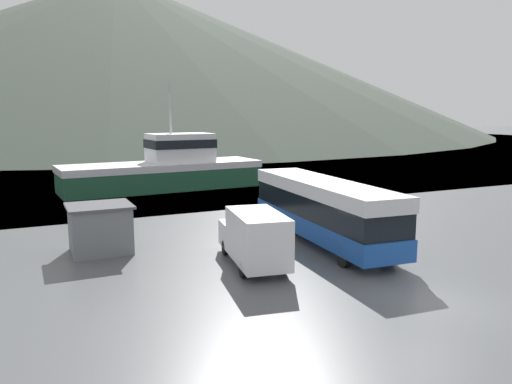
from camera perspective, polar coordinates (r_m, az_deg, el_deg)
name	(u,v)px	position (r m, az deg, el deg)	size (l,w,h in m)	color
ground_plane	(438,304)	(19.21, 20.11, -11.90)	(400.00, 400.00, 0.00)	#515456
water_surface	(70,136)	(152.32, -20.47, 6.01)	(240.00, 240.00, 0.00)	slate
hill_backdrop	(119,55)	(180.16, -15.42, 14.81)	(234.41, 234.41, 51.24)	#424C42
tour_bus	(322,207)	(26.10, 7.57, -1.76)	(3.56, 12.18, 3.23)	#194799
delivery_van	(254,237)	(21.92, -0.21, -5.15)	(2.84, 5.80, 2.48)	silver
fishing_boat	(166,168)	(44.66, -10.26, 2.68)	(17.65, 6.17, 9.30)	#1E5138
storage_bin	(323,206)	(33.21, 7.71, -1.56)	(1.14, 1.13, 1.19)	teal
dock_kiosk	(100,228)	(25.19, -17.38, -3.98)	(3.00, 2.71, 2.34)	slate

